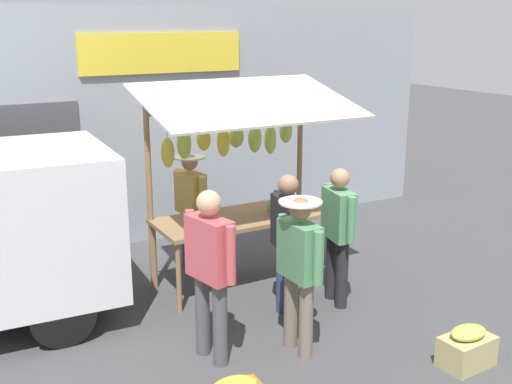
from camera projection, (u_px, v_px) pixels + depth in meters
The scene contains 9 objects.
ground_plane at pixel (244, 282), 7.89m from camera, with size 40.00×40.00×0.00m, color #424244.
street_backdrop at pixel (171, 125), 9.26m from camera, with size 9.00×0.30×3.40m.
market_stall at pixel (242, 160), 7.53m from camera, with size 2.50×1.46×2.50m.
vendor_with_sunhat at pixel (191, 203), 8.10m from camera, with size 0.40×0.67×1.55m.
shopper_with_ponytail at pixel (288, 237), 6.71m from camera, with size 0.30×0.69×1.63m.
shopper_in_striped_shirt at pixel (210, 263), 5.83m from camera, with size 0.32×0.71×1.70m.
shopper_with_shopping_bag at pixel (338, 227), 7.07m from camera, with size 0.30×0.68×1.61m.
shopper_in_grey_tee at pixel (299, 263), 5.98m from camera, with size 0.41×0.69×1.59m.
produce_crate_near at pixel (467, 348), 5.92m from camera, with size 0.53×0.36×0.41m.
Camera 1 is at (3.43, 6.45, 3.18)m, focal length 43.77 mm.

